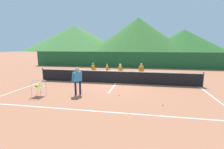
{
  "coord_description": "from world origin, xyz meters",
  "views": [
    {
      "loc": [
        2.07,
        -12.54,
        2.91
      ],
      "look_at": [
        -0.14,
        -0.9,
        0.84
      ],
      "focal_mm": 26.71,
      "sensor_mm": 36.0,
      "label": 1
    }
  ],
  "objects_px": {
    "tennis_ball_5": "(163,105)",
    "ball_cart": "(38,86)",
    "student_2": "(120,70)",
    "tennis_ball_4": "(41,92)",
    "tennis_ball_1": "(78,84)",
    "tennis_ball_3": "(123,86)",
    "student_0": "(93,69)",
    "student_3": "(141,70)",
    "tennis_ball_0": "(62,86)",
    "tennis_ball_6": "(80,83)",
    "tennis_net": "(116,77)",
    "tennis_ball_2": "(119,95)",
    "instructor": "(78,78)",
    "student_1": "(107,69)"
  },
  "relations": [
    {
      "from": "tennis_ball_5",
      "to": "ball_cart",
      "type": "bearing_deg",
      "value": 177.48
    },
    {
      "from": "student_2",
      "to": "tennis_ball_4",
      "type": "distance_m",
      "value": 6.73
    },
    {
      "from": "tennis_ball_1",
      "to": "tennis_ball_3",
      "type": "height_order",
      "value": "same"
    },
    {
      "from": "tennis_ball_3",
      "to": "tennis_ball_5",
      "type": "xyz_separation_m",
      "value": [
        2.4,
        -3.51,
        0.0
      ]
    },
    {
      "from": "student_0",
      "to": "student_3",
      "type": "bearing_deg",
      "value": 6.07
    },
    {
      "from": "tennis_ball_5",
      "to": "tennis_ball_0",
      "type": "bearing_deg",
      "value": 157.84
    },
    {
      "from": "student_2",
      "to": "tennis_ball_1",
      "type": "relative_size",
      "value": 19.94
    },
    {
      "from": "student_2",
      "to": "tennis_ball_3",
      "type": "xyz_separation_m",
      "value": [
        0.56,
        -2.58,
        -0.78
      ]
    },
    {
      "from": "tennis_ball_6",
      "to": "tennis_net",
      "type": "bearing_deg",
      "value": 9.91
    },
    {
      "from": "tennis_ball_2",
      "to": "tennis_net",
      "type": "bearing_deg",
      "value": 102.6
    },
    {
      "from": "ball_cart",
      "to": "tennis_ball_1",
      "type": "height_order",
      "value": "ball_cart"
    },
    {
      "from": "tennis_ball_1",
      "to": "tennis_ball_4",
      "type": "height_order",
      "value": "same"
    },
    {
      "from": "tennis_ball_3",
      "to": "tennis_net",
      "type": "bearing_deg",
      "value": 126.09
    },
    {
      "from": "student_0",
      "to": "student_2",
      "type": "distance_m",
      "value": 2.46
    },
    {
      "from": "student_2",
      "to": "tennis_ball_6",
      "type": "height_order",
      "value": "student_2"
    },
    {
      "from": "instructor",
      "to": "tennis_ball_6",
      "type": "bearing_deg",
      "value": 108.68
    },
    {
      "from": "student_1",
      "to": "tennis_ball_0",
      "type": "height_order",
      "value": "student_1"
    },
    {
      "from": "tennis_ball_4",
      "to": "tennis_ball_5",
      "type": "height_order",
      "value": "same"
    },
    {
      "from": "tennis_ball_0",
      "to": "tennis_ball_6",
      "type": "bearing_deg",
      "value": 49.33
    },
    {
      "from": "tennis_ball_5",
      "to": "tennis_ball_4",
      "type": "bearing_deg",
      "value": 172.39
    },
    {
      "from": "student_0",
      "to": "ball_cart",
      "type": "xyz_separation_m",
      "value": [
        -1.52,
        -5.82,
        -0.23
      ]
    },
    {
      "from": "student_1",
      "to": "tennis_ball_6",
      "type": "relative_size",
      "value": 17.71
    },
    {
      "from": "ball_cart",
      "to": "tennis_ball_0",
      "type": "bearing_deg",
      "value": 86.7
    },
    {
      "from": "ball_cart",
      "to": "tennis_ball_3",
      "type": "distance_m",
      "value": 5.59
    },
    {
      "from": "instructor",
      "to": "student_0",
      "type": "relative_size",
      "value": 1.19
    },
    {
      "from": "tennis_ball_2",
      "to": "tennis_ball_4",
      "type": "relative_size",
      "value": 1.0
    },
    {
      "from": "student_2",
      "to": "tennis_ball_6",
      "type": "bearing_deg",
      "value": -142.84
    },
    {
      "from": "tennis_ball_3",
      "to": "tennis_ball_6",
      "type": "distance_m",
      "value": 3.43
    },
    {
      "from": "tennis_net",
      "to": "tennis_ball_0",
      "type": "distance_m",
      "value": 4.11
    },
    {
      "from": "tennis_ball_2",
      "to": "tennis_ball_6",
      "type": "distance_m",
      "value": 4.38
    },
    {
      "from": "tennis_ball_1",
      "to": "tennis_ball_3",
      "type": "xyz_separation_m",
      "value": [
        3.38,
        0.17,
        0.0
      ]
    },
    {
      "from": "tennis_net",
      "to": "tennis_ball_4",
      "type": "relative_size",
      "value": 185.17
    },
    {
      "from": "ball_cart",
      "to": "tennis_ball_1",
      "type": "relative_size",
      "value": 13.22
    },
    {
      "from": "tennis_ball_6",
      "to": "student_2",
      "type": "bearing_deg",
      "value": 37.16
    },
    {
      "from": "student_0",
      "to": "tennis_ball_5",
      "type": "xyz_separation_m",
      "value": [
        5.42,
        -6.13,
        -0.79
      ]
    },
    {
      "from": "instructor",
      "to": "tennis_net",
      "type": "bearing_deg",
      "value": 62.47
    },
    {
      "from": "tennis_ball_6",
      "to": "tennis_ball_3",
      "type": "bearing_deg",
      "value": -7.12
    },
    {
      "from": "tennis_ball_3",
      "to": "tennis_ball_4",
      "type": "relative_size",
      "value": 1.0
    },
    {
      "from": "student_3",
      "to": "tennis_ball_0",
      "type": "distance_m",
      "value": 6.84
    },
    {
      "from": "ball_cart",
      "to": "tennis_ball_5",
      "type": "height_order",
      "value": "ball_cart"
    },
    {
      "from": "ball_cart",
      "to": "tennis_ball_1",
      "type": "distance_m",
      "value": 3.3
    },
    {
      "from": "tennis_net",
      "to": "tennis_ball_5",
      "type": "relative_size",
      "value": 185.17
    },
    {
      "from": "instructor",
      "to": "tennis_ball_5",
      "type": "xyz_separation_m",
      "value": [
        4.82,
        -1.03,
        -0.95
      ]
    },
    {
      "from": "student_2",
      "to": "tennis_net",
      "type": "bearing_deg",
      "value": -93.48
    },
    {
      "from": "tennis_ball_6",
      "to": "student_3",
      "type": "bearing_deg",
      "value": 29.72
    },
    {
      "from": "tennis_net",
      "to": "student_2",
      "type": "xyz_separation_m",
      "value": [
        0.1,
        1.68,
        0.32
      ]
    },
    {
      "from": "tennis_net",
      "to": "tennis_ball_4",
      "type": "distance_m",
      "value": 5.45
    },
    {
      "from": "instructor",
      "to": "tennis_ball_6",
      "type": "height_order",
      "value": "instructor"
    },
    {
      "from": "tennis_ball_0",
      "to": "tennis_ball_2",
      "type": "height_order",
      "value": "same"
    },
    {
      "from": "tennis_ball_2",
      "to": "tennis_ball_5",
      "type": "distance_m",
      "value": 2.66
    }
  ]
}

